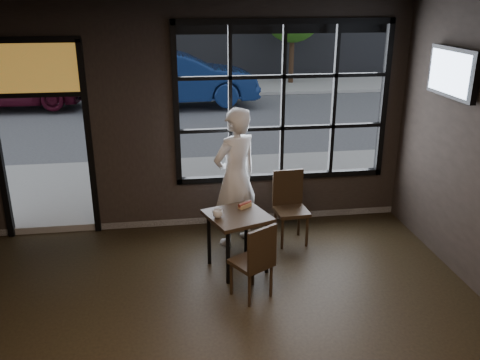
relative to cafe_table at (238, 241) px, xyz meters
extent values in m
cube|color=black|center=(0.84, 1.37, 1.43)|extent=(3.06, 0.12, 2.28)
cube|color=orange|center=(-2.46, 1.37, 1.98)|extent=(1.20, 0.06, 0.70)
cube|color=#545456|center=(-0.36, 21.87, -0.39)|extent=(60.00, 41.00, 0.04)
cube|color=black|center=(0.00, 0.00, 0.00)|extent=(0.87, 0.87, 0.74)
cube|color=black|center=(0.07, -0.63, 0.08)|extent=(0.54, 0.54, 0.91)
cube|color=black|center=(0.83, 0.61, 0.13)|extent=(0.46, 0.46, 0.99)
imported|color=silver|center=(0.07, 0.71, 0.58)|extent=(0.83, 0.75, 1.90)
imported|color=silver|center=(-0.25, -0.06, 0.41)|extent=(0.17, 0.17, 0.10)
cube|color=black|center=(2.57, 0.05, 2.00)|extent=(0.11, 0.99, 0.58)
imported|color=#0E214F|center=(-0.46, 9.74, 0.52)|extent=(4.85, 1.92, 1.57)
imported|color=#3E0918|center=(-5.41, 10.14, 0.48)|extent=(4.40, 1.80, 1.49)
cylinder|color=#332114|center=(-3.58, 13.30, 0.82)|extent=(0.22, 0.22, 2.38)
cylinder|color=#332114|center=(3.89, 13.28, 0.64)|extent=(0.18, 0.18, 2.02)
sphere|color=#235619|center=(3.89, 13.28, 2.29)|extent=(2.20, 2.20, 2.20)
camera|label=1|loc=(-0.78, -5.57, 2.87)|focal=38.00mm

